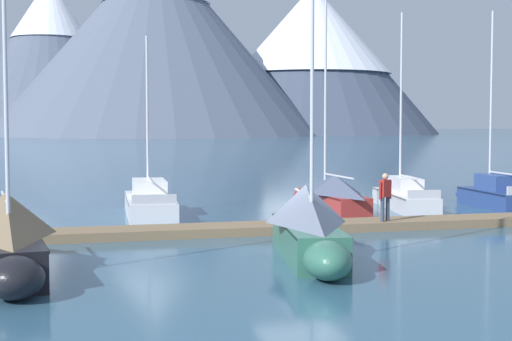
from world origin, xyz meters
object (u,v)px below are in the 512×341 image
at_px(sailboat_end_of_dock, 494,194).
at_px(sailboat_mid_dock_port, 149,201).
at_px(sailboat_far_berth, 330,194).
at_px(sailboat_outer_slip, 401,196).
at_px(sailboat_mid_dock_starboard, 309,225).
at_px(sailboat_second_berth, 8,237).
at_px(person_on_dock, 385,194).

bearing_deg(sailboat_end_of_dock, sailboat_mid_dock_port, 177.23).
distance_m(sailboat_mid_dock_port, sailboat_far_berth, 7.51).
relative_size(sailboat_outer_slip, sailboat_end_of_dock, 0.99).
bearing_deg(sailboat_mid_dock_starboard, sailboat_end_of_dock, 42.61).
relative_size(sailboat_far_berth, sailboat_outer_slip, 1.05).
xyz_separation_m(sailboat_second_berth, sailboat_outer_slip, (15.52, 12.03, -0.43)).
height_order(sailboat_far_berth, sailboat_end_of_dock, sailboat_far_berth).
distance_m(sailboat_mid_dock_starboard, sailboat_end_of_dock, 16.05).
height_order(sailboat_mid_dock_starboard, sailboat_outer_slip, sailboat_outer_slip).
bearing_deg(sailboat_mid_dock_starboard, person_on_dock, 49.88).
relative_size(sailboat_mid_dock_port, sailboat_far_berth, 0.82).
bearing_deg(sailboat_mid_dock_port, person_on_dock, -40.23).
xyz_separation_m(sailboat_second_berth, person_on_dock, (12.12, 5.57, 0.30)).
bearing_deg(sailboat_mid_dock_port, sailboat_far_berth, -8.40).
bearing_deg(sailboat_second_berth, sailboat_outer_slip, 37.76).
bearing_deg(sailboat_second_berth, sailboat_far_berth, 42.78).
relative_size(sailboat_mid_dock_port, sailboat_mid_dock_starboard, 0.87).
bearing_deg(person_on_dock, sailboat_mid_dock_starboard, -130.12).
relative_size(sailboat_mid_dock_port, person_on_dock, 4.36).
bearing_deg(sailboat_second_berth, person_on_dock, 24.67).
xyz_separation_m(sailboat_end_of_dock, person_on_dock, (-7.51, -5.76, 0.69)).
bearing_deg(sailboat_end_of_dock, sailboat_far_berth, -177.34).
xyz_separation_m(sailboat_mid_dock_starboard, sailboat_end_of_dock, (11.81, 10.87, -0.40)).
relative_size(sailboat_mid_dock_port, sailboat_outer_slip, 0.86).
height_order(sailboat_mid_dock_starboard, sailboat_far_berth, sailboat_far_berth).
distance_m(sailboat_second_berth, person_on_dock, 13.34).
distance_m(sailboat_mid_dock_port, person_on_dock, 10.09).
bearing_deg(sailboat_end_of_dock, sailboat_second_berth, -150.01).
bearing_deg(sailboat_end_of_dock, sailboat_mid_dock_starboard, -137.39).
relative_size(sailboat_second_berth, sailboat_mid_dock_starboard, 1.04).
bearing_deg(sailboat_mid_dock_port, sailboat_mid_dock_starboard, -73.73).
bearing_deg(sailboat_outer_slip, sailboat_end_of_dock, -9.62).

